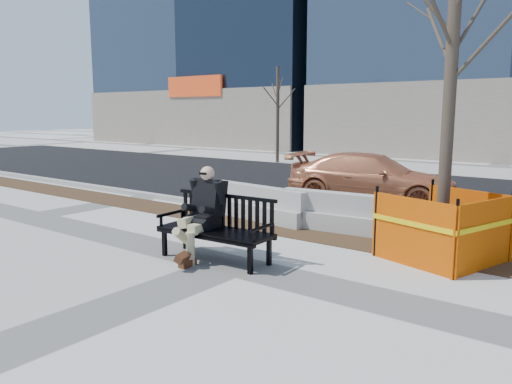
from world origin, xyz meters
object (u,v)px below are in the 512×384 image
Objects in this scene: seated_man at (205,257)px; tree_fence at (440,259)px; sedan at (371,202)px; jersey_barrier_left at (258,219)px; bench at (215,260)px; jersey_barrier_right at (344,232)px.

tree_fence is at bearing 32.07° from seated_man.
sedan is 1.68× the size of jersey_barrier_left.
tree_fence reaches higher than bench.
seated_man is at bearing -113.84° from jersey_barrier_right.
sedan is at bearing 101.07° from jersey_barrier_right.
tree_fence is 4.40m from jersey_barrier_left.
bench reaches higher than jersey_barrier_right.
jersey_barrier_right is (1.03, -3.53, 0.00)m from sedan.
seated_man is 0.25× the size of tree_fence.
jersey_barrier_right is at bearing 9.97° from jersey_barrier_left.
seated_man is 3.19m from jersey_barrier_left.
seated_man is (-0.28, 0.04, 0.00)m from bench.
bench is 3.23m from jersey_barrier_right.
bench is 1.33× the size of seated_man.
tree_fence is at bearing -24.93° from jersey_barrier_right.
jersey_barrier_left is at bearing 171.17° from tree_fence.
seated_man reaches higher than sedan.
sedan is (-0.26, 6.68, 0.00)m from bench.
tree_fence is at bearing -151.28° from sedan.
seated_man is 6.64m from sedan.
seated_man is 0.34× the size of sedan.
jersey_barrier_right is at bearing 72.83° from bench.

